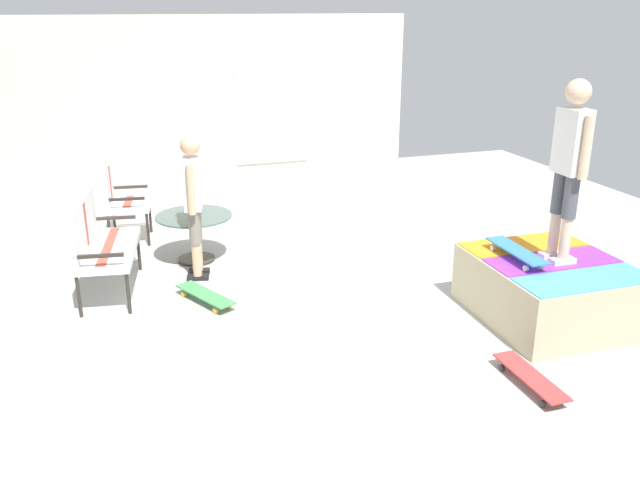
# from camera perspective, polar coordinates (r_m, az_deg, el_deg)

# --- Properties ---
(ground_plane) EXTENTS (12.00, 12.00, 0.10)m
(ground_plane) POSITION_cam_1_polar(r_m,az_deg,el_deg) (6.89, 0.55, -5.78)
(ground_plane) COLOR #A8A8A3
(house_facade) EXTENTS (0.23, 6.00, 2.79)m
(house_facade) POSITION_cam_1_polar(r_m,az_deg,el_deg) (9.92, -9.42, 10.64)
(house_facade) COLOR beige
(house_facade) RESTS_ON ground_plane
(skate_ramp) EXTENTS (1.48, 2.12, 0.61)m
(skate_ramp) POSITION_cam_1_polar(r_m,az_deg,el_deg) (6.82, 19.42, -4.00)
(skate_ramp) COLOR tan
(skate_ramp) RESTS_ON ground_plane
(patio_bench) EXTENTS (1.32, 0.73, 1.02)m
(patio_bench) POSITION_cam_1_polar(r_m,az_deg,el_deg) (7.26, -18.82, 0.15)
(patio_bench) COLOR #2D2823
(patio_bench) RESTS_ON ground_plane
(patio_chair_near_house) EXTENTS (0.69, 0.63, 1.02)m
(patio_chair_near_house) POSITION_cam_1_polar(r_m,az_deg,el_deg) (8.83, -17.05, 3.72)
(patio_chair_near_house) COLOR #2D2823
(patio_chair_near_house) RESTS_ON ground_plane
(patio_table) EXTENTS (0.90, 0.90, 0.57)m
(patio_table) POSITION_cam_1_polar(r_m,az_deg,el_deg) (7.97, -10.81, 0.99)
(patio_table) COLOR #2D2823
(patio_table) RESTS_ON ground_plane
(person_watching) EXTENTS (0.47, 0.30, 1.62)m
(person_watching) POSITION_cam_1_polar(r_m,az_deg,el_deg) (7.32, -10.91, 3.65)
(person_watching) COLOR black
(person_watching) RESTS_ON ground_plane
(person_skater) EXTENTS (0.48, 0.25, 1.70)m
(person_skater) POSITION_cam_1_polar(r_m,az_deg,el_deg) (6.43, 20.82, 6.64)
(person_skater) COLOR silver
(person_skater) RESTS_ON skate_ramp
(skateboard_by_bench) EXTENTS (0.81, 0.53, 0.10)m
(skateboard_by_bench) POSITION_cam_1_polar(r_m,az_deg,el_deg) (6.93, -9.91, -4.72)
(skateboard_by_bench) COLOR #3F8C4C
(skateboard_by_bench) RESTS_ON ground_plane
(skateboard_spare) EXTENTS (0.80, 0.20, 0.10)m
(skateboard_spare) POSITION_cam_1_polar(r_m,az_deg,el_deg) (5.68, 17.76, -11.25)
(skateboard_spare) COLOR #B23838
(skateboard_spare) RESTS_ON ground_plane
(skateboard_on_ramp) EXTENTS (0.80, 0.21, 0.10)m
(skateboard_on_ramp) POSITION_cam_1_polar(r_m,az_deg,el_deg) (6.57, 16.65, -0.95)
(skateboard_on_ramp) COLOR #3372B2
(skateboard_on_ramp) RESTS_ON skate_ramp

